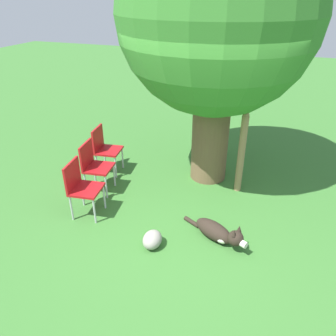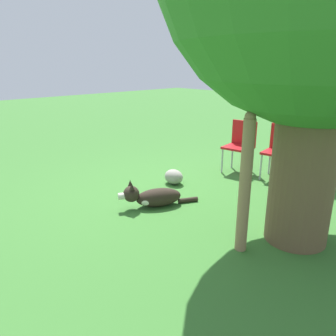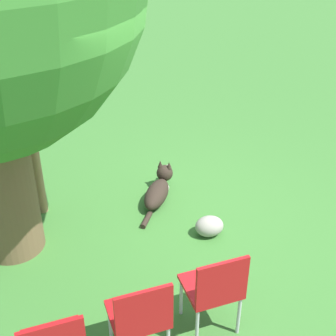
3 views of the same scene
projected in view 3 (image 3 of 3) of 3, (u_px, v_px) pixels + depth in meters
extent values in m
plane|color=#38702D|center=(151.00, 226.00, 5.31)|extent=(30.00, 30.00, 0.00)
ellipsoid|color=#2D231C|center=(157.00, 194.00, 5.64)|extent=(0.65, 0.50, 0.24)
ellipsoid|color=silver|center=(160.00, 188.00, 5.79)|extent=(0.29, 0.29, 0.14)
sphere|color=#2D231C|center=(165.00, 173.00, 5.90)|extent=(0.28, 0.28, 0.21)
cylinder|color=silver|center=(167.00, 169.00, 6.00)|extent=(0.12, 0.12, 0.09)
cone|color=#2D231C|center=(160.00, 164.00, 5.84)|extent=(0.07, 0.07, 0.09)
cone|color=#2D231C|center=(169.00, 165.00, 5.82)|extent=(0.07, 0.07, 0.09)
cylinder|color=#2D231C|center=(146.00, 220.00, 5.35)|extent=(0.27, 0.18, 0.06)
cylinder|color=#937551|center=(35.00, 162.00, 5.22)|extent=(0.11, 0.11, 1.32)
sphere|color=#937551|center=(26.00, 106.00, 4.87)|extent=(0.10, 0.10, 0.10)
cube|color=#B21419|center=(211.00, 286.00, 3.90)|extent=(0.48, 0.49, 0.04)
cube|color=#B21419|center=(222.00, 282.00, 3.63)|extent=(0.09, 0.44, 0.41)
cylinder|color=#B7B7BC|center=(181.00, 296.00, 4.10)|extent=(0.03, 0.03, 0.42)
cylinder|color=#B7B7BC|center=(220.00, 286.00, 4.21)|extent=(0.03, 0.03, 0.42)
cylinder|color=#B7B7BC|center=(197.00, 327.00, 3.81)|extent=(0.03, 0.03, 0.42)
cylinder|color=#B7B7BC|center=(239.00, 315.00, 3.92)|extent=(0.03, 0.03, 0.42)
cube|color=#B21419|center=(138.00, 314.00, 3.64)|extent=(0.48, 0.49, 0.04)
cube|color=#B21419|center=(144.00, 312.00, 3.37)|extent=(0.09, 0.44, 0.41)
cylinder|color=#B7B7BC|center=(110.00, 323.00, 3.85)|extent=(0.03, 0.03, 0.42)
cylinder|color=#B7B7BC|center=(154.00, 311.00, 3.96)|extent=(0.03, 0.03, 0.42)
ellipsoid|color=gray|center=(209.00, 226.00, 5.12)|extent=(0.25, 0.31, 0.23)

